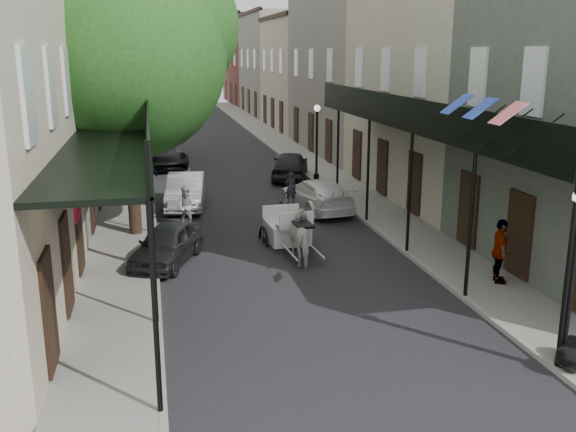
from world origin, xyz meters
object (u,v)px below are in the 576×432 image
tree_far (140,61)px  horse (304,238)px  car_left_far (157,154)px  tree_near (137,48)px  pedestrian_walking (187,207)px  lamppost_right_near (572,277)px  car_left_mid (186,191)px  lamppost_right_far (317,141)px  lamppost_left (148,205)px  car_right_near (316,195)px  car_right_far (290,165)px  pedestrian_sidewalk_right (500,251)px  pedestrian_sidewalk_left (146,172)px  carriage (284,212)px  car_left_near (167,244)px

tree_far → horse: (4.82, -18.18, -5.06)m
horse → car_left_far: horse is taller
tree_near → pedestrian_walking: tree_near is taller
lamppost_right_near → car_left_mid: 17.40m
lamppost_right_far → car_left_far: 9.85m
lamppost_left → car_right_near: bearing=43.1°
car_right_far → tree_near: bearing=66.7°
lamppost_right_far → car_right_far: lamppost_right_far is taller
tree_near → tree_far: 14.02m
tree_far → car_right_near: bearing=-60.1°
car_right_far → pedestrian_walking: bearing=70.9°
car_right_near → car_right_far: size_ratio=1.06×
lamppost_right_far → car_right_near: size_ratio=0.82×
pedestrian_sidewalk_right → pedestrian_sidewalk_left: bearing=52.6°
horse → car_right_far: 13.22m
horse → carriage: carriage is taller
carriage → tree_far: bearing=103.3°
pedestrian_sidewalk_left → car_left_far: pedestrian_sidewalk_left is taller
lamppost_right_near → lamppost_left: same height
pedestrian_sidewalk_left → car_right_far: 7.44m
lamppost_right_near → car_right_far: (-1.13, 21.00, -1.32)m
lamppost_left → pedestrian_sidewalk_right: bearing=-19.1°
tree_far → car_right_far: tree_far is taller
tree_near → car_right_far: bearing=50.9°
pedestrian_sidewalk_right → car_left_far: pedestrian_sidewalk_right is taller
tree_near → car_left_near: bearing=-80.2°
lamppost_right_far → pedestrian_sidewalk_left: 8.42m
car_right_far → lamppost_left: bearing=77.2°
car_left_far → horse: bearing=-90.4°
car_right_far → carriage: bearing=92.3°
pedestrian_sidewalk_left → carriage: bearing=103.2°
pedestrian_sidewalk_right → carriage: bearing=59.7°
pedestrian_sidewalk_right → car_left_far: size_ratio=0.34×
horse → car_left_near: size_ratio=0.51×
tree_near → lamppost_left: tree_near is taller
lamppost_right_far → car_left_mid: size_ratio=0.88×
pedestrian_walking → pedestrian_sidewalk_left: pedestrian_sidewalk_left is taller
lamppost_right_near → pedestrian_walking: bearing=118.1°
tree_near → car_right_near: (6.80, 2.08, -5.83)m
tree_near → pedestrian_sidewalk_left: tree_near is taller
horse → lamppost_left: bearing=-3.2°
lamppost_right_near → car_left_near: bearing=131.5°
horse → car_left_far: (-4.18, 18.00, -0.02)m
pedestrian_walking → car_right_far: pedestrian_walking is taller
tree_far → car_left_mid: tree_far is taller
car_left_far → car_right_near: bearing=-75.6°
carriage → pedestrian_sidewalk_left: carriage is taller
lamppost_right_far → pedestrian_sidewalk_right: lamppost_right_far is taller
lamppost_right_near → car_left_mid: bearing=112.7°
horse → car_right_near: 6.58m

